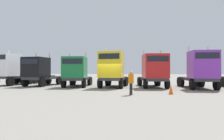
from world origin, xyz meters
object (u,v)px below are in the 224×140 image
Objects in this scene: semi_truck_green at (76,71)px; semi_truck_yellow at (112,69)px; semi_truck_black at (40,71)px; semi_truck_white at (10,69)px; semi_truck_red at (154,70)px; visitor_in_hivis at (131,81)px; traffic_cone_near at (171,90)px; semi_truck_purple at (200,70)px.

semi_truck_yellow is (4.23, -0.27, 0.23)m from semi_truck_green.
semi_truck_black is 9.03m from semi_truck_yellow.
semi_truck_red is at bearing 92.67° from semi_truck_white.
semi_truck_white reaches higher than visitor_in_hivis.
semi_truck_white reaches higher than semi_truck_green.
semi_truck_black is at bearing -93.17° from semi_truck_yellow.
traffic_cone_near is (18.86, -5.99, -1.73)m from semi_truck_white.
visitor_in_hivis is at bearing -51.24° from semi_truck_purple.
semi_truck_purple is at bearing 51.41° from visitor_in_hivis.
semi_truck_white reaches higher than semi_truck_purple.
traffic_cone_near is at bearing 53.51° from semi_truck_green.
visitor_in_hivis reaches higher than traffic_cone_near.
semi_truck_white is at bearing -97.27° from semi_truck_purple.
traffic_cone_near is (-3.40, -5.04, -1.56)m from semi_truck_purple.
semi_truck_green is 9.22m from visitor_in_hivis.
visitor_in_hivis is at bearing -25.63° from semi_truck_red.
semi_truck_black is 0.99× the size of semi_truck_purple.
traffic_cone_near is at bearing 71.60° from semi_truck_black.
semi_truck_white is 1.05× the size of semi_truck_yellow.
semi_truck_purple is 3.52× the size of visitor_in_hivis.
semi_truck_red is at bearing 100.87° from traffic_cone_near.
semi_truck_purple is at bearing 55.98° from traffic_cone_near.
semi_truck_green is at bearing 144.90° from visitor_in_hivis.
semi_truck_black is 1.08× the size of semi_truck_yellow.
semi_truck_white is at bearing 163.94° from visitor_in_hivis.
semi_truck_green is 0.95× the size of semi_truck_red.
semi_truck_purple is at bearing 90.95° from semi_truck_black.
semi_truck_white is at bearing -103.03° from semi_truck_green.
visitor_in_hivis is (11.51, -6.68, -0.72)m from semi_truck_black.
visitor_in_hivis is at bearing 69.67° from semi_truck_white.
semi_truck_red is (4.40, 0.76, -0.12)m from semi_truck_yellow.
semi_truck_black is 4.79m from semi_truck_green.
traffic_cone_near is at bearing -38.84° from semi_truck_purple.
semi_truck_red is 4.55m from semi_truck_purple.
semi_truck_yellow is 4.46m from semi_truck_red.
semi_truck_green is at bearing 88.76° from semi_truck_white.
semi_truck_green is at bearing 87.94° from semi_truck_black.
semi_truck_yellow is at bearing 120.52° from visitor_in_hivis.
semi_truck_purple is (13.12, -0.19, 0.16)m from semi_truck_green.
semi_truck_purple reaches higher than semi_truck_black.
semi_truck_purple is (22.27, -0.95, -0.17)m from semi_truck_white.
semi_truck_green is 1.06× the size of semi_truck_yellow.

